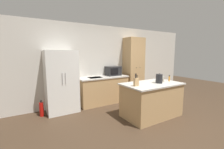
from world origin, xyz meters
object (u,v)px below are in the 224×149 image
Objects in this scene: spice_bottle_tall_dark at (163,80)px; spice_bottle_short_red at (169,78)px; spice_bottle_amber_oil at (163,79)px; kettle at (159,79)px; spice_bottle_green_herb at (157,79)px; knife_block at (136,82)px; refrigerator at (61,82)px; microwave at (113,71)px; pantry_cabinet at (133,68)px; fire_extinguisher at (42,109)px.

spice_bottle_short_red reaches higher than spice_bottle_tall_dark.
kettle reaches higher than spice_bottle_amber_oil.
knife_block is at bearing -167.58° from spice_bottle_green_herb.
spice_bottle_green_herb is at bearing 53.81° from kettle.
spice_bottle_amber_oil reaches higher than spice_bottle_tall_dark.
spice_bottle_amber_oil is 0.19m from spice_bottle_green_herb.
spice_bottle_amber_oil is 1.15× the size of spice_bottle_green_herb.
spice_bottle_short_red is (2.59, -1.60, 0.10)m from refrigerator.
microwave is at bearing 112.53° from spice_bottle_tall_dark.
kettle is at bearing -37.27° from refrigerator.
kettle is (-0.33, -0.13, 0.08)m from spice_bottle_tall_dark.
pantry_cabinet is at bearing -3.39° from microwave.
spice_bottle_short_red is 1.06× the size of spice_bottle_amber_oil.
knife_block is 0.95m from spice_bottle_green_herb.
spice_bottle_amber_oil reaches higher than spice_bottle_green_herb.
knife_block is 0.96m from spice_bottle_amber_oil.
pantry_cabinet is at bearing 87.36° from spice_bottle_short_red.
pantry_cabinet is 12.88× the size of spice_bottle_short_red.
spice_bottle_tall_dark is 0.46× the size of spice_bottle_short_red.
knife_block is 1.09m from spice_bottle_tall_dark.
fire_extinguisher is (-2.91, 1.52, -0.77)m from spice_bottle_amber_oil.
knife_block is 2.60m from fire_extinguisher.
spice_bottle_tall_dark is 0.18× the size of fire_extinguisher.
refrigerator reaches higher than kettle.
spice_bottle_amber_oil is (-0.24, 0.01, -0.00)m from spice_bottle_short_red.
microwave is at bearing 76.67° from knife_block.
fire_extinguisher is (-2.70, 1.56, -0.82)m from kettle.
refrigerator is at bearing 130.90° from knife_block.
microwave is 3.41× the size of spice_bottle_green_herb.
refrigerator is at bearing -176.04° from microwave.
spice_bottle_green_herb is at bearing 148.15° from spice_bottle_tall_dark.
spice_bottle_green_herb is (2.31, -1.40, 0.08)m from refrigerator.
spice_bottle_amber_oil is at bearing -72.00° from microwave.
microwave reaches higher than spice_bottle_short_red.
microwave is 1.84× the size of kettle.
knife_block is at bearing -174.40° from spice_bottle_tall_dark.
microwave reaches higher than knife_block.
spice_bottle_short_red is at bearing -2.46° from spice_bottle_amber_oil.
pantry_cabinet reaches higher than microwave.
kettle is at bearing -107.10° from pantry_cabinet.
spice_bottle_tall_dark is (-0.20, -1.57, -0.19)m from pantry_cabinet.
pantry_cabinet is at bearing 52.64° from knife_block.
refrigerator is at bearing 145.98° from spice_bottle_amber_oil.
microwave is at bearing 4.66° from fire_extinguisher.
spice_bottle_tall_dark is (2.47, -1.49, 0.05)m from refrigerator.
knife_block is (-1.28, -1.67, -0.12)m from pantry_cabinet.
spice_bottle_tall_dark is 0.49× the size of spice_bottle_amber_oil.
pantry_cabinet is at bearing 76.46° from spice_bottle_green_herb.
pantry_cabinet is (2.66, 0.07, 0.24)m from refrigerator.
kettle is 3.22m from fire_extinguisher.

